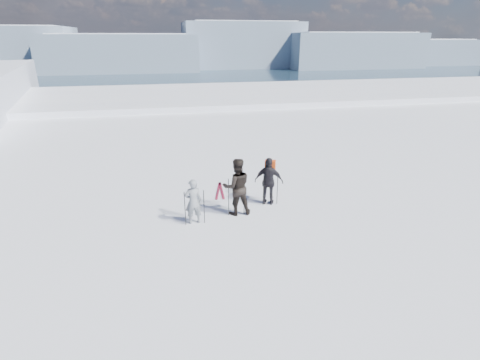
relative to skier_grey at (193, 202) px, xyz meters
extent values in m
plane|color=white|center=(3.02, 56.91, -18.26)|extent=(220.00, 208.01, 71.62)
cube|color=white|center=(3.02, 26.91, -7.26)|extent=(180.00, 16.00, 14.00)
plane|color=#1E3546|center=(3.02, 286.91, -30.76)|extent=(820.00, 820.00, 0.00)
cube|color=slate|center=(-156.98, 466.91, -7.76)|extent=(130.00, 80.00, 46.00)
cube|color=white|center=(-156.98, 466.91, 12.24)|extent=(110.50, 70.00, 8.00)
cube|color=slate|center=(-36.98, 436.91, -11.76)|extent=(160.00, 80.00, 38.00)
cube|color=white|center=(-36.98, 436.91, 4.24)|extent=(136.00, 70.00, 8.00)
cube|color=slate|center=(103.02, 466.91, -4.76)|extent=(140.00, 80.00, 52.00)
cube|color=white|center=(103.02, 466.91, 18.24)|extent=(119.00, 70.00, 8.00)
cube|color=slate|center=(233.02, 436.91, -10.76)|extent=(160.00, 80.00, 40.00)
cube|color=white|center=(233.02, 436.91, 6.24)|extent=(136.00, 70.00, 8.00)
cube|color=slate|center=(353.02, 466.91, -14.76)|extent=(130.00, 80.00, 32.00)
cube|color=white|center=(353.02, 466.91, -1.76)|extent=(110.50, 70.00, 8.00)
cube|color=#2D2B28|center=(-18.98, 32.91, -9.76)|extent=(21.55, 17.87, 14.25)
cone|color=black|center=(-15.98, 31.91, -3.76)|extent=(5.60, 5.60, 10.00)
cone|color=black|center=(-14.98, 28.91, -3.76)|extent=(5.60, 5.60, 10.00)
imported|color=gray|center=(0.00, 0.00, 0.00)|extent=(0.60, 0.43, 1.52)
imported|color=black|center=(1.51, 0.40, 0.23)|extent=(0.97, 0.75, 1.98)
imported|color=black|center=(2.79, 0.94, 0.11)|extent=(1.11, 0.80, 1.74)
cube|color=#F95017|center=(2.89, 1.17, 1.23)|extent=(0.42, 0.34, 0.49)
cylinder|color=black|center=(-0.28, -0.08, -0.19)|extent=(0.02, 0.02, 1.14)
cylinder|color=black|center=(0.33, -0.09, -0.18)|extent=(0.02, 0.02, 1.16)
cylinder|color=black|center=(1.21, 0.32, -0.10)|extent=(0.02, 0.02, 1.33)
cylinder|color=black|center=(1.74, 0.28, -0.11)|extent=(0.02, 0.02, 1.29)
cylinder|color=black|center=(2.57, 0.85, -0.16)|extent=(0.02, 0.02, 1.19)
cylinder|color=black|center=(3.09, 0.87, -0.14)|extent=(0.02, 0.02, 1.23)
cube|color=black|center=(1.19, 2.50, -0.74)|extent=(0.48, 1.67, 0.03)
cube|color=black|center=(1.33, 2.50, -0.74)|extent=(0.21, 1.70, 0.03)
camera|label=1|loc=(-0.81, -11.00, 4.94)|focal=28.00mm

